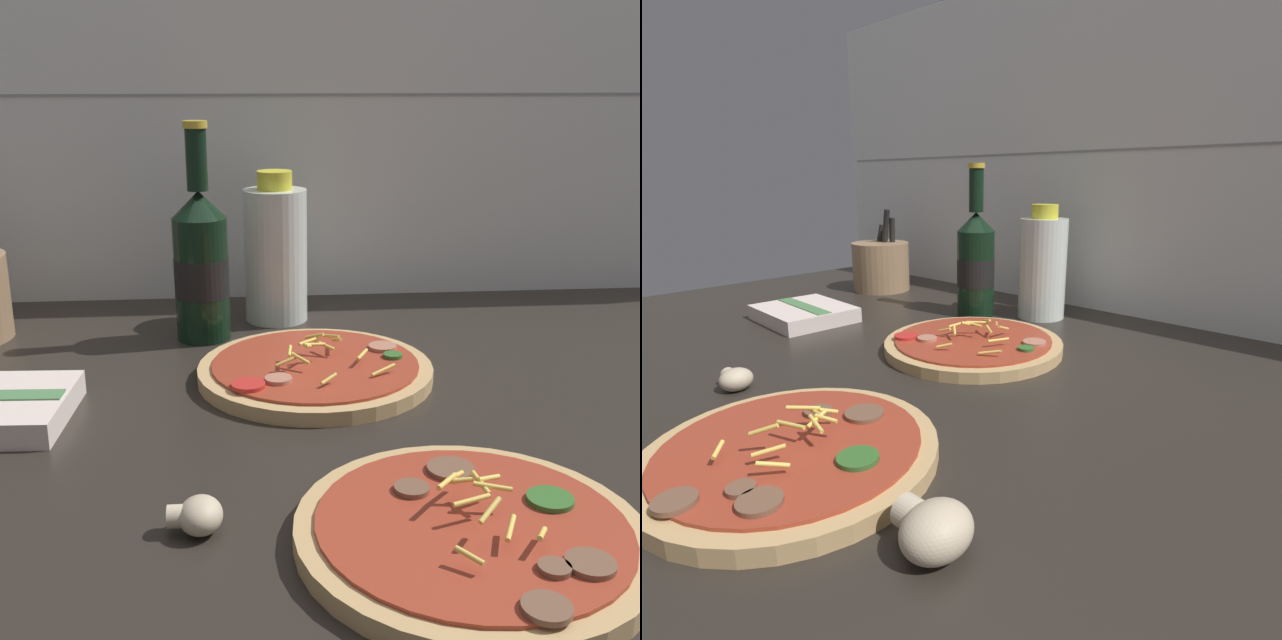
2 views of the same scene
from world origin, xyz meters
The scene contains 7 objects.
counter_slab centered at (0.00, 0.00, 1.25)cm, with size 160.00×90.00×2.50cm.
tile_backsplash centered at (0.00, 45.50, 30.00)cm, with size 160.00×1.13×60.00cm.
pizza_near centered at (-1.66, -18.22, 3.38)cm, with size 24.06×24.06×4.59cm.
pizza_far centered at (-9.68, 13.13, 3.38)cm, with size 24.33×24.33×4.19cm.
beer_bottle centered at (-21.85, 27.38, 11.67)cm, with size 6.41×6.41×25.31cm.
oil_bottle centered at (-12.94, 34.21, 11.19)cm, with size 7.89×7.89×18.90cm.
mushroom_right centered at (-20.15, -15.01, 3.78)cm, with size 3.85×3.66×2.56cm.
Camera 1 is at (-15.96, -64.35, 33.33)cm, focal length 45.00 mm.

